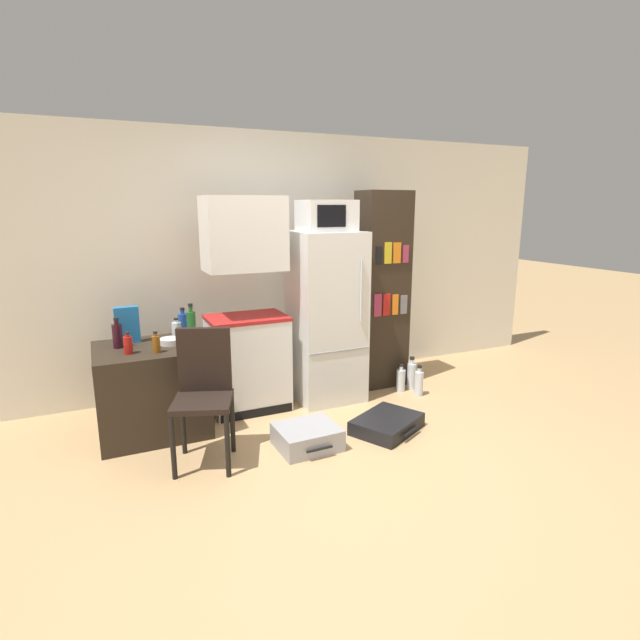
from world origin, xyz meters
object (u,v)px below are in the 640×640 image
(suitcase_large_flat, at_px, (307,437))
(water_bottle_middle, at_px, (419,383))
(bottle_amber_beer, at_px, (156,344))
(cereal_box, at_px, (127,325))
(side_table, at_px, (152,389))
(bottle_blue_soda, at_px, (183,324))
(bowl, at_px, (170,341))
(microwave, at_px, (326,216))
(bottle_green_tall, at_px, (191,325))
(bottle_clear_short, at_px, (177,330))
(bottle_ketchup_red, at_px, (128,345))
(water_bottle_back, at_px, (411,375))
(water_bottle_front, at_px, (401,380))
(bottle_wine_dark, at_px, (117,335))
(bookshelf, at_px, (382,291))
(refrigerator, at_px, (326,317))
(suitcase_small_flat, at_px, (387,424))
(chair, at_px, (204,385))
(kitchen_hutch, at_px, (246,315))

(suitcase_large_flat, relative_size, water_bottle_middle, 1.52)
(bottle_amber_beer, bearing_deg, cereal_box, 113.84)
(side_table, xyz_separation_m, bottle_blue_soda, (0.32, 0.26, 0.46))
(bowl, xyz_separation_m, water_bottle_middle, (2.28, -0.27, -0.62))
(microwave, bearing_deg, bottle_green_tall, -178.74)
(bottle_amber_beer, relative_size, suitcase_large_flat, 0.35)
(bottle_clear_short, distance_m, bottle_ketchup_red, 0.53)
(bottle_green_tall, xyz_separation_m, water_bottle_back, (2.14, -0.13, -0.71))
(bowl, xyz_separation_m, water_bottle_front, (2.19, -0.09, -0.63))
(bottle_clear_short, distance_m, bottle_wine_dark, 0.49)
(bookshelf, relative_size, bowl, 11.24)
(suitcase_large_flat, xyz_separation_m, water_bottle_front, (1.33, 0.72, 0.03))
(bottle_ketchup_red, bearing_deg, bottle_amber_beer, -15.36)
(water_bottle_middle, bearing_deg, bottle_blue_soda, 166.15)
(side_table, height_order, bookshelf, bookshelf)
(refrigerator, distance_m, water_bottle_back, 1.12)
(bookshelf, distance_m, suitcase_small_flat, 1.47)
(cereal_box, bearing_deg, side_table, -55.57)
(bookshelf, relative_size, water_bottle_back, 5.85)
(bookshelf, distance_m, bottle_amber_beer, 2.29)
(cereal_box, relative_size, suitcase_large_flat, 0.64)
(chair, bearing_deg, microwave, 49.26)
(side_table, height_order, water_bottle_front, side_table)
(bottle_amber_beer, xyz_separation_m, chair, (0.26, -0.45, -0.22))
(microwave, relative_size, bottle_green_tall, 1.50)
(bottle_amber_beer, relative_size, cereal_box, 0.56)
(refrigerator, bearing_deg, chair, -150.84)
(kitchen_hutch, height_order, bottle_blue_soda, kitchen_hutch)
(bottle_wine_dark, height_order, water_bottle_front, bottle_wine_dark)
(refrigerator, xyz_separation_m, cereal_box, (-1.75, 0.12, 0.07))
(microwave, bearing_deg, suitcase_small_flat, -81.13)
(side_table, distance_m, bottle_green_tall, 0.61)
(bottle_green_tall, relative_size, chair, 0.32)
(bookshelf, bearing_deg, bottle_green_tall, -175.64)
(bottle_amber_beer, height_order, water_bottle_front, bottle_amber_beer)
(microwave, relative_size, bowl, 2.68)
(side_table, xyz_separation_m, microwave, (1.61, 0.08, 1.37))
(side_table, height_order, bowl, bowl)
(microwave, relative_size, suitcase_small_flat, 0.68)
(bottle_amber_beer, xyz_separation_m, water_bottle_front, (2.33, 0.11, -0.67))
(bottle_blue_soda, relative_size, bowl, 1.39)
(kitchen_hutch, relative_size, suitcase_small_flat, 2.78)
(kitchen_hutch, bearing_deg, bowl, -169.26)
(microwave, distance_m, bookshelf, 1.02)
(suitcase_small_flat, distance_m, water_bottle_middle, 0.89)
(chair, bearing_deg, bottle_clear_short, 113.09)
(microwave, xyz_separation_m, bottle_wine_dark, (-1.83, -0.01, -0.91))
(microwave, bearing_deg, chair, -150.88)
(bottle_clear_short, distance_m, water_bottle_middle, 2.34)
(microwave, relative_size, suitcase_large_flat, 0.99)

